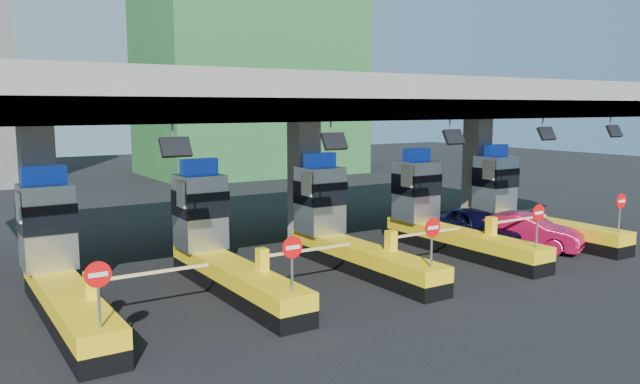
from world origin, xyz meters
TOP-DOWN VIEW (x-y plane):
  - ground at (0.00, 0.00)m, footprint 120.00×120.00m
  - toll_canopy at (0.00, 2.87)m, footprint 28.00×12.09m
  - toll_lane_far_left at (-10.00, 0.28)m, footprint 4.43×8.00m
  - toll_lane_left at (-5.00, 0.28)m, footprint 4.43×8.00m
  - toll_lane_center at (0.00, 0.28)m, footprint 4.43×8.00m
  - toll_lane_right at (5.00, 0.28)m, footprint 4.43×8.00m
  - toll_lane_far_right at (10.00, 0.28)m, footprint 4.43×8.00m
  - bg_building_scaffold at (12.00, 32.00)m, footprint 18.00×12.00m
  - van at (6.95, 0.04)m, footprint 2.85×4.90m
  - red_car at (8.01, -1.72)m, footprint 3.34×4.79m

SIDE VIEW (x-z plane):
  - ground at x=0.00m, z-range 0.00..0.00m
  - red_car at x=8.01m, z-range 0.00..1.50m
  - van at x=6.95m, z-range 0.00..1.57m
  - toll_lane_far_left at x=-10.00m, z-range -0.68..3.47m
  - toll_lane_left at x=-5.00m, z-range -0.68..3.47m
  - toll_lane_center at x=0.00m, z-range -0.68..3.47m
  - toll_lane_right at x=5.00m, z-range -0.68..3.47m
  - toll_lane_far_right at x=10.00m, z-range -0.68..3.47m
  - toll_canopy at x=0.00m, z-range 2.63..9.63m
  - bg_building_scaffold at x=12.00m, z-range 0.00..28.00m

